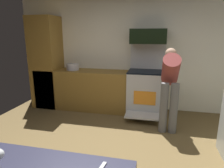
{
  "coord_description": "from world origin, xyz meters",
  "views": [
    {
      "loc": [
        0.63,
        -2.25,
        1.71
      ],
      "look_at": [
        0.06,
        0.3,
        1.05
      ],
      "focal_mm": 31.96,
      "sensor_mm": 36.0,
      "label": 1
    }
  ],
  "objects": [
    {
      "name": "lower_cabinet_run",
      "position": [
        -0.9,
        1.98,
        0.45
      ],
      "size": [
        2.4,
        0.6,
        0.9
      ],
      "primitive_type": "cube",
      "color": "olive",
      "rests_on": "ground"
    },
    {
      "name": "oven_range",
      "position": [
        0.43,
        1.97,
        0.51
      ],
      "size": [
        0.76,
        1.0,
        1.51
      ],
      "color": "beige",
      "rests_on": "ground"
    },
    {
      "name": "ground_plane",
      "position": [
        0.0,
        0.0,
        -0.01
      ],
      "size": [
        5.2,
        4.8,
        0.02
      ],
      "primitive_type": "cube",
      "color": "brown"
    },
    {
      "name": "stock_pot",
      "position": [
        -1.25,
        1.98,
        0.97
      ],
      "size": [
        0.29,
        0.29,
        0.15
      ],
      "primitive_type": "cylinder",
      "color": "#B7B4BC",
      "rests_on": "lower_cabinet_run"
    },
    {
      "name": "person_cook",
      "position": [
        0.88,
        1.3,
        0.88
      ],
      "size": [
        0.31,
        0.64,
        1.46
      ],
      "color": "slate",
      "rests_on": "ground"
    },
    {
      "name": "wall_back",
      "position": [
        0.0,
        2.34,
        1.3
      ],
      "size": [
        5.2,
        0.12,
        2.6
      ],
      "primitive_type": "cube",
      "color": "silver",
      "rests_on": "ground"
    },
    {
      "name": "cabinet_column",
      "position": [
        -1.9,
        1.98,
        1.05
      ],
      "size": [
        0.6,
        0.6,
        2.1
      ],
      "primitive_type": "cube",
      "color": "olive",
      "rests_on": "ground"
    },
    {
      "name": "microwave",
      "position": [
        0.43,
        2.06,
        1.66
      ],
      "size": [
        0.74,
        0.38,
        0.3
      ],
      "primitive_type": "cube",
      "color": "black",
      "rests_on": "oven_range"
    }
  ]
}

